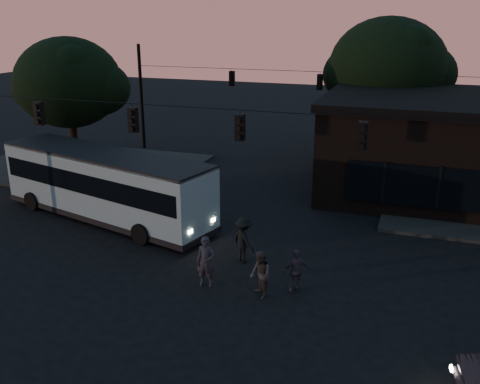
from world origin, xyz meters
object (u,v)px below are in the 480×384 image
(bus, at_px, (105,182))
(pedestrian_b, at_px, (260,275))
(pedestrian_a, at_px, (206,262))
(pedestrian_c, at_px, (296,271))
(pedestrian_d, at_px, (244,240))
(building, at_px, (469,147))

(bus, height_order, pedestrian_b, bus)
(bus, distance_m, pedestrian_a, 8.60)
(pedestrian_c, distance_m, pedestrian_d, 3.09)
(building, distance_m, pedestrian_c, 15.12)
(bus, xyz_separation_m, pedestrian_d, (7.82, -2.39, -0.91))
(building, height_order, pedestrian_d, building)
(building, bearing_deg, pedestrian_a, -123.92)
(pedestrian_b, bearing_deg, bus, -156.07)
(pedestrian_a, xyz_separation_m, pedestrian_d, (0.69, 2.34, -0.01))
(pedestrian_a, distance_m, pedestrian_d, 2.44)
(building, distance_m, pedestrian_d, 14.93)
(bus, relative_size, pedestrian_b, 7.00)
(pedestrian_d, bearing_deg, pedestrian_c, -176.78)
(bus, bearing_deg, building, 44.94)
(pedestrian_a, xyz_separation_m, pedestrian_b, (2.13, -0.15, -0.10))
(pedestrian_d, bearing_deg, pedestrian_a, 110.83)
(pedestrian_a, bearing_deg, pedestrian_d, 66.46)
(pedestrian_c, bearing_deg, bus, -52.92)
(building, distance_m, pedestrian_a, 17.22)
(pedestrian_a, relative_size, pedestrian_c, 1.17)
(bus, xyz_separation_m, pedestrian_b, (9.26, -4.88, -1.00))
(building, bearing_deg, bus, -150.37)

